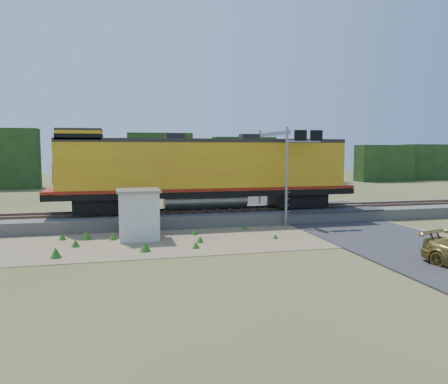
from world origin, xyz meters
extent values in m
plane|color=#475123|center=(0.00, 0.00, 0.00)|extent=(140.00, 140.00, 0.00)
cube|color=slate|center=(0.00, 6.00, 0.40)|extent=(70.00, 5.00, 0.80)
cube|color=brown|center=(0.00, 5.28, 0.88)|extent=(70.00, 0.10, 0.16)
cube|color=brown|center=(0.00, 6.72, 0.88)|extent=(70.00, 0.10, 0.16)
cube|color=#8C7754|center=(-2.00, 0.50, 0.01)|extent=(26.00, 8.00, 0.03)
cube|color=#38383A|center=(7.00, 6.00, 0.83)|extent=(7.00, 5.20, 0.06)
cube|color=#38383A|center=(7.00, 22.00, 0.04)|extent=(7.00, 24.00, 0.08)
cube|color=#1B3412|center=(0.00, 38.00, 3.25)|extent=(36.00, 3.00, 6.50)
cube|color=#1B3412|center=(40.00, 38.00, 3.00)|extent=(50.00, 3.00, 6.00)
cube|color=black|center=(-8.59, 6.00, 1.43)|extent=(3.77, 2.41, 0.94)
cube|color=black|center=(5.03, 6.00, 1.43)|extent=(3.77, 2.41, 0.94)
cube|color=black|center=(-1.78, 6.00, 2.09)|extent=(20.95, 3.14, 0.38)
cylinder|color=gray|center=(-1.78, 6.00, 1.59)|extent=(5.76, 1.26, 1.26)
cube|color=#C47C17|center=(-1.78, 6.00, 3.90)|extent=(19.38, 3.04, 3.25)
cube|color=maroon|center=(-1.78, 6.00, 2.41)|extent=(20.95, 3.20, 0.19)
cube|color=#28231E|center=(-1.78, 6.00, 5.65)|extent=(19.38, 3.09, 0.25)
cube|color=#C47C17|center=(-9.96, 6.00, 5.89)|extent=(2.72, 3.04, 0.73)
cube|color=#28231E|center=(-9.96, 6.00, 6.30)|extent=(2.72, 3.09, 0.13)
cube|color=black|center=(-9.96, 6.00, 5.84)|extent=(2.78, 3.09, 0.37)
cube|color=maroon|center=(-11.53, 6.00, 3.54)|extent=(0.10, 2.10, 1.26)
cube|color=#28231E|center=(-3.88, 6.00, 5.89)|extent=(1.26, 1.05, 0.47)
cube|color=#28231E|center=(1.36, 6.00, 5.89)|extent=(1.26, 1.05, 0.47)
cube|color=silver|center=(-6.55, 1.33, 1.35)|extent=(2.19, 2.19, 2.71)
cube|color=gray|center=(-6.55, 1.33, 2.76)|extent=(2.41, 2.41, 0.13)
cylinder|color=gray|center=(3.06, 3.20, 3.27)|extent=(0.17, 0.17, 6.54)
cylinder|color=gray|center=(3.06, 8.80, 3.27)|extent=(0.17, 0.17, 6.54)
cube|color=gray|center=(3.06, 6.00, 6.16)|extent=(0.23, 6.20, 0.23)
cube|color=gray|center=(4.18, 3.20, 5.60)|extent=(2.43, 0.14, 0.14)
cube|color=black|center=(3.99, 3.20, 5.98)|extent=(0.84, 0.14, 0.70)
cube|color=black|center=(5.11, 3.20, 5.98)|extent=(0.84, 0.14, 0.70)
camera|label=1|loc=(-7.54, -23.50, 5.10)|focal=35.00mm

